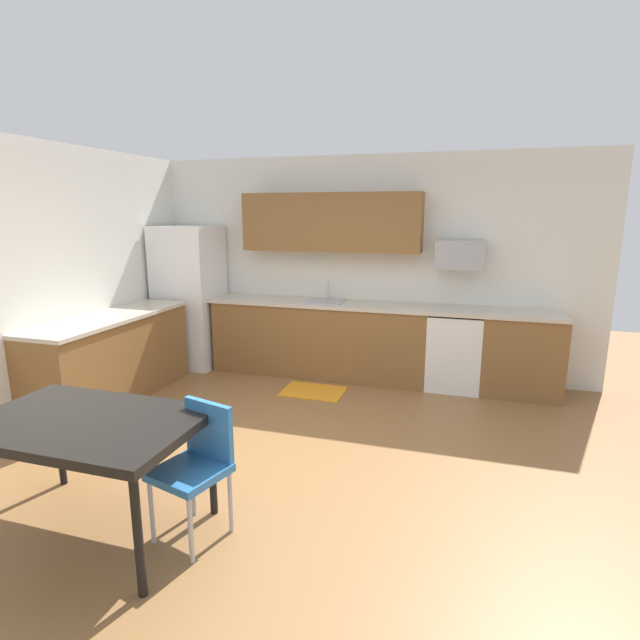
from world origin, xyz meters
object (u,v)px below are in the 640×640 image
(microwave, at_px, (460,255))
(chair_near_table, at_px, (198,459))
(refrigerator, at_px, (190,297))
(dining_table, at_px, (86,428))
(oven_range, at_px, (454,349))

(microwave, bearing_deg, chair_near_table, -113.15)
(refrigerator, bearing_deg, dining_table, -68.65)
(refrigerator, relative_size, microwave, 3.42)
(oven_range, height_order, chair_near_table, oven_range)
(refrigerator, relative_size, dining_table, 1.32)
(refrigerator, height_order, microwave, refrigerator)
(refrigerator, distance_m, microwave, 3.48)
(microwave, relative_size, dining_table, 0.39)
(refrigerator, xyz_separation_m, oven_range, (3.42, 0.08, -0.47))
(refrigerator, relative_size, chair_near_table, 2.17)
(oven_range, relative_size, dining_table, 0.65)
(refrigerator, relative_size, oven_range, 2.03)
(dining_table, relative_size, chair_near_table, 1.65)
(refrigerator, bearing_deg, microwave, 3.01)
(chair_near_table, bearing_deg, refrigerator, 121.81)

